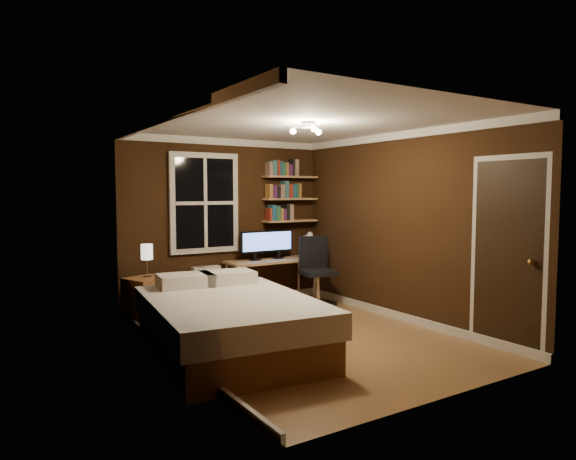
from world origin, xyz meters
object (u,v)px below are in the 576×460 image
bed (229,324)px  nightstand (148,301)px  bedside_lamp (147,261)px  monitor_right (279,244)px  desk (271,264)px  office_chair (317,279)px  radiator (206,288)px  desk_lamp (307,244)px  monitor_left (255,246)px

bed → nightstand: 1.73m
bedside_lamp → monitor_right: 2.17m
desk → office_chair: office_chair is taller
monitor_right → radiator: bearing=175.0°
monitor_right → desk_lamp: 0.45m
bedside_lamp → desk: bedside_lamp is taller
nightstand → desk_lamp: (2.54, 0.06, 0.59)m
monitor_right → bed: bearing=-132.5°
bed → monitor_right: bearing=54.1°
desk → monitor_right: bearing=22.2°
bedside_lamp → radiator: bearing=21.2°
bed → monitor_right: (1.80, 1.97, 0.58)m
bed → monitor_left: size_ratio=5.03×
desk_lamp → office_chair: size_ratio=0.42×
bed → nightstand: bed is taller
monitor_left → radiator: bearing=172.3°
bed → radiator: bed is taller
monitor_left → bedside_lamp: bearing=-171.0°
bedside_lamp → office_chair: bearing=-7.3°
bed → office_chair: size_ratio=2.29×
bed → nightstand: bearing=108.4°
bedside_lamp → nightstand: bearing=0.0°
bed → monitor_left: bearing=61.5°
nightstand → bedside_lamp: bedside_lamp is taller
monitor_right → office_chair: 0.83m
nightstand → office_chair: 2.49m
radiator → office_chair: size_ratio=0.60×
monitor_left → monitor_right: bearing=0.0°
nightstand → monitor_right: (2.16, 0.28, 0.60)m
radiator → monitor_right: monitor_right is taller
monitor_left → monitor_right: (0.42, 0.00, 0.00)m
desk → bedside_lamp: bearing=-174.1°
desk → monitor_left: monitor_left is taller
bed → desk: bed is taller
nightstand → radiator: 1.04m
bed → desk_lamp: bearing=45.2°
radiator → office_chair: bearing=-24.9°
office_chair → bed: bearing=-132.6°
radiator → office_chair: 1.65m
monitor_left → desk_lamp: (0.81, -0.22, -0.00)m
nightstand → bedside_lamp: size_ratio=1.39×
nightstand → desk_lamp: size_ratio=1.38×
nightstand → radiator: (0.97, 0.38, 0.01)m
bedside_lamp → monitor_right: bearing=7.3°
bedside_lamp → desk: 2.00m
desk_lamp → radiator: bearing=168.4°
desk_lamp → office_chair: bearing=-101.6°
radiator → monitor_right: 1.32m
monitor_left → desk_lamp: bearing=-15.2°
desk → monitor_left: bearing=163.9°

